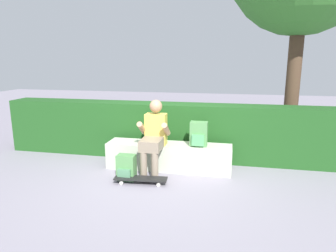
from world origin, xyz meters
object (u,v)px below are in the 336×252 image
object	(u,v)px
bench_main	(169,156)
person_skater	(154,135)
skateboard_near_person	(141,179)
backpack_on_ground	(126,168)
backpack_on_bench	(199,134)

from	to	relation	value
bench_main	person_skater	size ratio (longest dim) A/B	1.77
skateboard_near_person	backpack_on_ground	size ratio (longest dim) A/B	2.04
backpack_on_bench	person_skater	bearing A→B (deg)	-163.90
backpack_on_bench	backpack_on_ground	size ratio (longest dim) A/B	1.00
backpack_on_ground	backpack_on_bench	bearing A→B (deg)	29.78
person_skater	skateboard_near_person	world-z (taller)	person_skater
person_skater	backpack_on_bench	distance (m)	0.73
skateboard_near_person	person_skater	bearing A→B (deg)	80.01
person_skater	backpack_on_bench	xyz separation A→B (m)	(0.70, 0.20, -0.01)
person_skater	backpack_on_bench	world-z (taller)	person_skater
backpack_on_bench	skateboard_near_person	bearing A→B (deg)	-138.70
bench_main	backpack_on_bench	distance (m)	0.65
person_skater	backpack_on_ground	world-z (taller)	person_skater
skateboard_near_person	bench_main	bearing A→B (deg)	67.80
person_skater	backpack_on_bench	size ratio (longest dim) A/B	2.98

